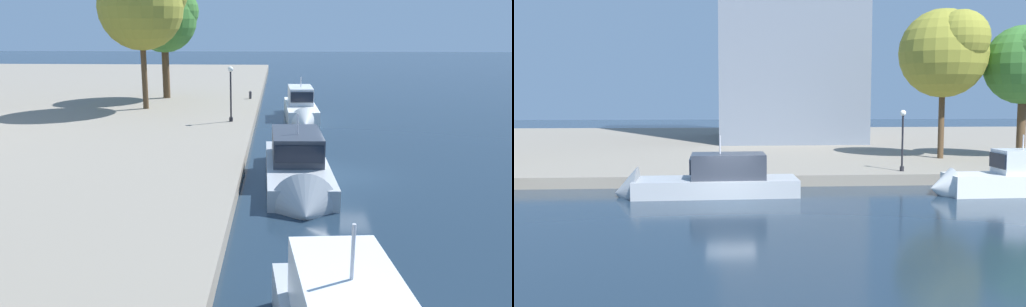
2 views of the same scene
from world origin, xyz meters
TOP-DOWN VIEW (x-y plane):
  - ground_plane at (0.00, 0.00)m, footprint 220.00×220.00m
  - motor_yacht_1 at (-1.42, 2.46)m, footprint 9.95×3.25m
  - motor_yacht_2 at (15.36, 1.65)m, footprint 9.06×2.56m
  - mooring_bollard_0 at (21.93, 6.03)m, footprint 0.26×0.26m
  - lamp_post at (10.84, 6.78)m, footprint 0.37×0.37m
  - tree_1 at (16.21, 13.92)m, footprint 6.67×6.88m
  - tree_2 at (22.16, 13.63)m, footprint 5.98×6.16m

SIDE VIEW (x-z plane):
  - ground_plane at x=0.00m, z-range 0.00..0.00m
  - motor_yacht_1 at x=-1.42m, z-range -1.68..2.79m
  - motor_yacht_2 at x=15.36m, z-range -1.26..2.74m
  - mooring_bollard_0 at x=21.93m, z-range 0.70..1.42m
  - lamp_post at x=10.84m, z-range 1.04..4.91m
  - tree_2 at x=22.16m, z-range 2.88..12.99m
  - tree_1 at x=16.21m, z-range 3.09..14.40m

